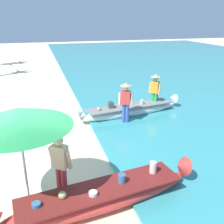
# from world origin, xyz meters

# --- Properties ---
(ground_plane) EXTENTS (80.00, 80.00, 0.00)m
(ground_plane) POSITION_xyz_m (0.00, 0.00, 0.00)
(ground_plane) COLOR beige
(boat_red_foreground) EXTENTS (4.80, 1.43, 0.81)m
(boat_red_foreground) POSITION_xyz_m (1.21, -1.18, 0.28)
(boat_red_foreground) COLOR red
(boat_red_foreground) RESTS_ON ground
(boat_white_midground) EXTENTS (4.91, 1.47, 0.78)m
(boat_white_midground) POSITION_xyz_m (3.75, 4.02, 0.28)
(boat_white_midground) COLOR white
(boat_white_midground) RESTS_ON ground
(person_vendor_hatted) EXTENTS (0.58, 0.44, 1.73)m
(person_vendor_hatted) POSITION_xyz_m (3.27, 3.23, 1.00)
(person_vendor_hatted) COLOR #3D5BA8
(person_vendor_hatted) RESTS_ON ground
(person_tourist_customer) EXTENTS (0.55, 0.49, 1.58)m
(person_tourist_customer) POSITION_xyz_m (0.39, -0.52, 0.89)
(person_tourist_customer) COLOR #B2383D
(person_tourist_customer) RESTS_ON ground
(person_vendor_assistant) EXTENTS (0.50, 0.54, 1.74)m
(person_vendor_assistant) POSITION_xyz_m (5.01, 4.30, 1.01)
(person_vendor_assistant) COLOR green
(person_vendor_assistant) RESTS_ON ground
(patio_umbrella_large) EXTENTS (2.20, 2.20, 2.41)m
(patio_umbrella_large) POSITION_xyz_m (-0.38, -0.74, 2.20)
(patio_umbrella_large) COLOR #B7B7BC
(patio_umbrella_large) RESTS_ON ground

